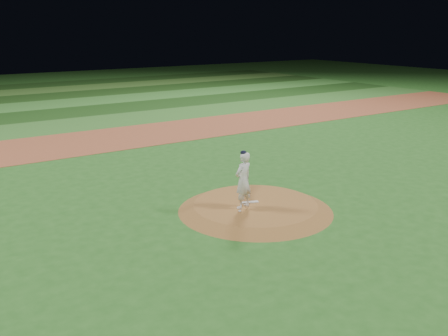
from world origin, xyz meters
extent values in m
plane|color=#255F1E|center=(0.00, 0.00, 0.00)|extent=(120.00, 120.00, 0.00)
cube|color=brown|center=(0.00, 14.00, 0.01)|extent=(70.00, 6.00, 0.02)
cube|color=#326E28|center=(0.00, 19.50, 0.01)|extent=(70.00, 5.00, 0.02)
cube|color=#1A4115|center=(0.00, 24.50, 0.01)|extent=(70.00, 5.00, 0.02)
cube|color=#357C2D|center=(0.00, 29.50, 0.01)|extent=(70.00, 5.00, 0.02)
cube|color=#1B4215|center=(0.00, 34.50, 0.01)|extent=(70.00, 5.00, 0.02)
cube|color=#3D7329|center=(0.00, 39.50, 0.01)|extent=(70.00, 5.00, 0.02)
cube|color=#1B4215|center=(0.00, 44.50, 0.01)|extent=(70.00, 5.00, 0.02)
cone|color=#8F5D2C|center=(0.00, 0.00, 0.12)|extent=(5.50, 5.50, 0.25)
cube|color=beige|center=(-0.08, 0.21, 0.27)|extent=(0.64, 0.36, 0.03)
ellipsoid|color=silver|center=(-0.92, -0.34, 0.28)|extent=(0.11, 0.11, 0.06)
imported|color=silver|center=(-0.59, -0.07, 1.25)|extent=(0.82, 0.64, 1.99)
ellipsoid|color=black|center=(-0.59, -0.07, 2.22)|extent=(0.22, 0.22, 0.15)
camera|label=1|loc=(-10.23, -13.24, 6.34)|focal=40.00mm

